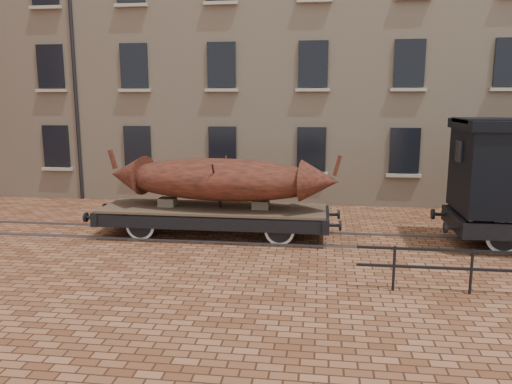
# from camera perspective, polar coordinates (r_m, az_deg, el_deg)

# --- Properties ---
(ground) EXTENTS (90.00, 90.00, 0.00)m
(ground) POSITION_cam_1_polar(r_m,az_deg,el_deg) (15.03, 1.94, -5.28)
(ground) COLOR brown
(warehouse_cream) EXTENTS (40.00, 10.19, 14.00)m
(warehouse_cream) POSITION_cam_1_polar(r_m,az_deg,el_deg) (24.61, 11.74, 17.11)
(warehouse_cream) COLOR #CDB290
(warehouse_cream) RESTS_ON ground
(rail_track) EXTENTS (30.00, 1.52, 0.06)m
(rail_track) POSITION_cam_1_polar(r_m,az_deg,el_deg) (15.02, 1.94, -5.17)
(rail_track) COLOR #59595E
(rail_track) RESTS_ON ground
(flatcar_wagon) EXTENTS (7.59, 2.06, 1.15)m
(flatcar_wagon) POSITION_cam_1_polar(r_m,az_deg,el_deg) (15.12, -4.86, -2.42)
(flatcar_wagon) COLOR #473C2D
(flatcar_wagon) RESTS_ON ground
(iron_boat) EXTENTS (7.13, 2.44, 1.68)m
(iron_boat) POSITION_cam_1_polar(r_m,az_deg,el_deg) (14.88, -4.15, 1.47)
(iron_boat) COLOR maroon
(iron_boat) RESTS_ON flatcar_wagon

